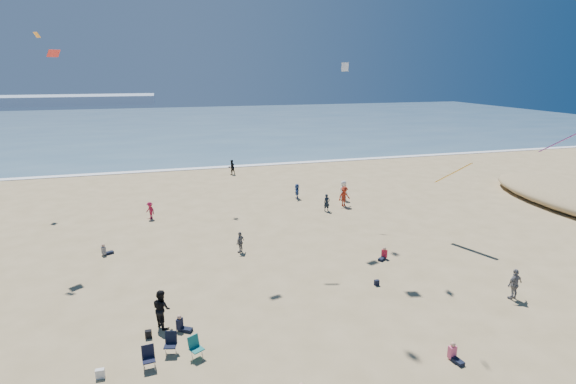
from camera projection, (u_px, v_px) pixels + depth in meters
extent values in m
cube|color=#476B84|center=(176.00, 124.00, 103.60)|extent=(220.00, 100.00, 0.06)
cube|color=white|center=(193.00, 169.00, 57.21)|extent=(220.00, 1.20, 0.08)
imported|color=black|center=(232.00, 167.00, 54.08)|extent=(1.04, 0.93, 1.77)
imported|color=maroon|center=(344.00, 196.00, 41.37)|extent=(1.36, 0.98, 1.89)
imported|color=maroon|center=(150.00, 210.00, 37.96)|extent=(1.01, 1.07, 1.46)
imported|color=silver|center=(343.00, 190.00, 43.32)|extent=(0.93, 1.11, 1.94)
imported|color=black|center=(162.00, 309.00, 21.87)|extent=(1.11, 1.19, 1.95)
imported|color=#304C85|center=(297.00, 191.00, 43.92)|extent=(0.79, 1.44, 1.48)
imported|color=gray|center=(515.00, 284.00, 24.54)|extent=(1.11, 0.63, 1.79)
imported|color=black|center=(327.00, 203.00, 39.96)|extent=(0.60, 0.42, 1.57)
imported|color=slate|center=(240.00, 242.00, 30.91)|extent=(0.86, 0.88, 1.49)
cube|color=silver|center=(100.00, 374.00, 18.37)|extent=(0.35, 0.20, 0.40)
cube|color=black|center=(148.00, 334.00, 21.13)|extent=(0.30, 0.22, 0.38)
cube|color=black|center=(377.00, 283.00, 26.29)|extent=(0.28, 0.18, 0.34)
cube|color=white|center=(345.00, 67.00, 37.03)|extent=(0.64, 0.50, 0.70)
cube|color=orange|center=(37.00, 35.00, 39.99)|extent=(0.63, 0.60, 0.47)
cube|color=red|center=(54.00, 53.00, 28.79)|extent=(0.86, 0.80, 0.46)
cube|color=#7A2490|center=(572.00, 136.00, 24.87)|extent=(0.35, 3.14, 2.21)
cube|color=#FFA51A|center=(453.00, 173.00, 32.31)|extent=(0.35, 2.64, 1.87)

